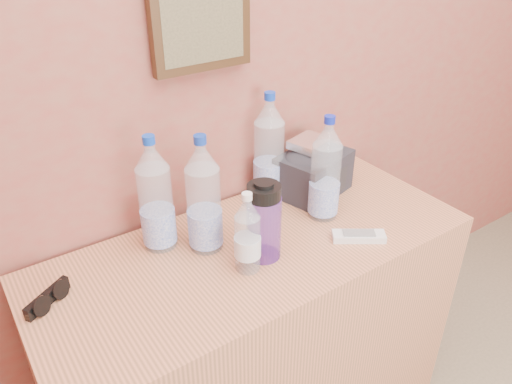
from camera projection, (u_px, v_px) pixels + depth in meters
picture_frame at (201, 25)px, 1.36m from camera, size 0.30×0.03×0.25m
dresser at (256, 343)px, 1.67m from camera, size 1.31×0.55×0.82m
pet_large_a at (204, 201)px, 1.38m from camera, size 0.10×0.10×0.35m
pet_large_b at (156, 200)px, 1.39m from camera, size 0.09×0.09×0.35m
pet_large_c at (269, 152)px, 1.64m from camera, size 0.10×0.10×0.37m
pet_large_d at (325, 174)px, 1.53m from camera, size 0.09×0.09×0.34m
pet_small at (247, 237)px, 1.32m from camera, size 0.07×0.07×0.24m
nalgene_bottle at (264, 221)px, 1.37m from camera, size 0.10×0.10×0.24m
sunglasses at (47, 298)px, 1.25m from camera, size 0.15×0.12×0.04m
ac_remote at (359, 236)px, 1.49m from camera, size 0.16×0.13×0.02m
toiletry_bag at (314, 171)px, 1.69m from camera, size 0.28×0.23×0.16m
foil_packet at (310, 143)px, 1.66m from camera, size 0.15×0.14×0.03m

